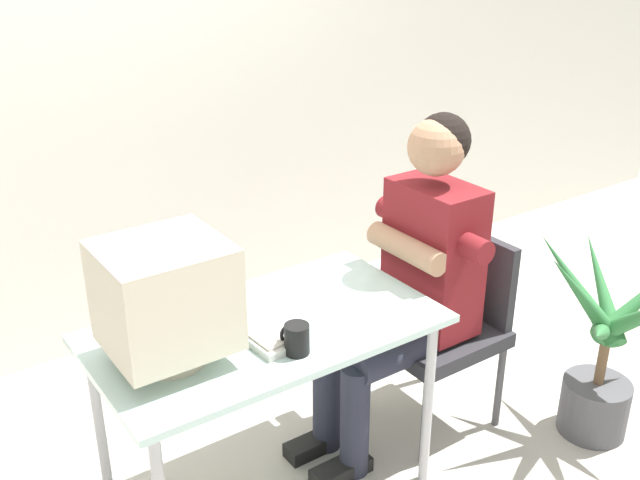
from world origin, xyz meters
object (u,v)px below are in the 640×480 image
crt_monitor (167,297)px  potted_plant (606,349)px  keyboard (253,324)px  person_seated (412,274)px  office_chair (444,318)px  desk_mug (296,338)px  desk (266,344)px

crt_monitor → potted_plant: size_ratio=0.45×
keyboard → person_seated: person_seated is taller
keyboard → potted_plant: (1.32, -0.45, -0.34)m
keyboard → potted_plant: size_ratio=0.49×
keyboard → person_seated: bearing=1.0°
keyboard → office_chair: bearing=0.8°
person_seated → crt_monitor: bearing=-177.7°
keyboard → office_chair: 0.92m
keyboard → office_chair: size_ratio=0.52×
crt_monitor → potted_plant: bearing=-14.5°
office_chair → desk_mug: 0.93m
potted_plant → desk_mug: potted_plant is taller
desk → office_chair: size_ratio=1.43×
person_seated → potted_plant: size_ratio=1.54×
potted_plant → desk_mug: (-1.28, 0.24, 0.38)m
desk → office_chair: (0.84, 0.02, -0.19)m
desk → crt_monitor: 0.45m
desk → keyboard: 0.10m
potted_plant → desk_mug: bearing=169.3°
office_chair → person_seated: size_ratio=0.61×
keyboard → desk: bearing=-9.0°
office_chair → person_seated: person_seated is taller
crt_monitor → keyboard: size_ratio=0.92×
office_chair → potted_plant: 0.64m
desk → person_seated: person_seated is taller
desk → office_chair: bearing=1.3°
desk → potted_plant: 1.37m
crt_monitor → office_chair: bearing=1.9°
desk → potted_plant: (1.28, -0.44, -0.26)m
person_seated → office_chair: bearing=0.0°
potted_plant → person_seated: bearing=143.7°
office_chair → person_seated: bearing=-180.0°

